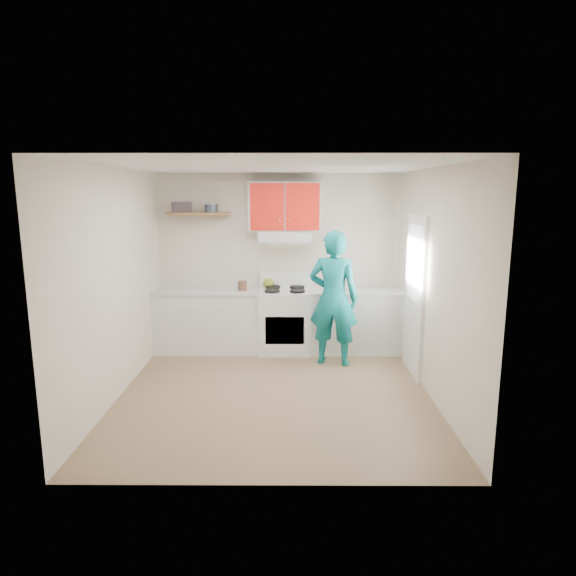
{
  "coord_description": "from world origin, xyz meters",
  "views": [
    {
      "loc": [
        0.18,
        -5.54,
        2.33
      ],
      "look_at": [
        0.15,
        0.55,
        1.15
      ],
      "focal_mm": 31.08,
      "sensor_mm": 36.0,
      "label": 1
    }
  ],
  "objects_px": {
    "kettle": "(269,283)",
    "person": "(333,298)",
    "tin": "(211,208)",
    "crock": "(242,286)",
    "stove": "(285,321)"
  },
  "relations": [
    {
      "from": "stove",
      "to": "person",
      "type": "xyz_separation_m",
      "value": [
        0.66,
        -0.55,
        0.46
      ]
    },
    {
      "from": "kettle",
      "to": "person",
      "type": "relative_size",
      "value": 0.09
    },
    {
      "from": "kettle",
      "to": "person",
      "type": "xyz_separation_m",
      "value": [
        0.91,
        -0.75,
        -0.07
      ]
    },
    {
      "from": "crock",
      "to": "person",
      "type": "bearing_deg",
      "value": -22.52
    },
    {
      "from": "tin",
      "to": "person",
      "type": "xyz_separation_m",
      "value": [
        1.73,
        -0.7,
        -1.18
      ]
    },
    {
      "from": "tin",
      "to": "kettle",
      "type": "height_order",
      "value": "tin"
    },
    {
      "from": "stove",
      "to": "crock",
      "type": "bearing_deg",
      "value": -177.88
    },
    {
      "from": "person",
      "to": "crock",
      "type": "bearing_deg",
      "value": -8.42
    },
    {
      "from": "stove",
      "to": "person",
      "type": "height_order",
      "value": "person"
    },
    {
      "from": "stove",
      "to": "crock",
      "type": "height_order",
      "value": "crock"
    },
    {
      "from": "stove",
      "to": "kettle",
      "type": "relative_size",
      "value": 5.35
    },
    {
      "from": "tin",
      "to": "crock",
      "type": "distance_m",
      "value": 1.21
    },
    {
      "from": "stove",
      "to": "crock",
      "type": "relative_size",
      "value": 5.9
    },
    {
      "from": "tin",
      "to": "person",
      "type": "height_order",
      "value": "tin"
    },
    {
      "from": "stove",
      "to": "tin",
      "type": "bearing_deg",
      "value": 172.38
    }
  ]
}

